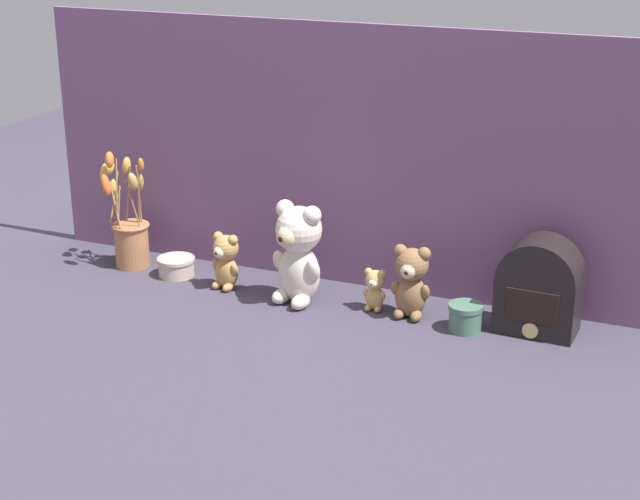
# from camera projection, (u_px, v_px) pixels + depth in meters

# --- Properties ---
(ground_plane) EXTENTS (4.00, 4.00, 0.00)m
(ground_plane) POSITION_uv_depth(u_px,v_px,m) (317.00, 304.00, 2.41)
(ground_plane) COLOR #3D3847
(backdrop_wall) EXTENTS (1.67, 0.02, 0.66)m
(backdrop_wall) POSITION_uv_depth(u_px,v_px,m) (343.00, 157.00, 2.44)
(backdrop_wall) COLOR #704C70
(backdrop_wall) RESTS_ON ground
(teddy_bear_large) EXTENTS (0.14, 0.13, 0.26)m
(teddy_bear_large) POSITION_uv_depth(u_px,v_px,m) (298.00, 251.00, 2.38)
(teddy_bear_large) COLOR beige
(teddy_bear_large) RESTS_ON ground
(teddy_bear_medium) EXTENTS (0.10, 0.09, 0.18)m
(teddy_bear_medium) POSITION_uv_depth(u_px,v_px,m) (411.00, 280.00, 2.31)
(teddy_bear_medium) COLOR olive
(teddy_bear_medium) RESTS_ON ground
(teddy_bear_small) EXTENTS (0.08, 0.07, 0.15)m
(teddy_bear_small) POSITION_uv_depth(u_px,v_px,m) (226.00, 260.00, 2.49)
(teddy_bear_small) COLOR tan
(teddy_bear_small) RESTS_ON ground
(teddy_bear_tiny) EXTENTS (0.06, 0.05, 0.11)m
(teddy_bear_tiny) POSITION_uv_depth(u_px,v_px,m) (375.00, 289.00, 2.36)
(teddy_bear_tiny) COLOR tan
(teddy_bear_tiny) RESTS_ON ground
(flower_vase) EXTENTS (0.15, 0.13, 0.32)m
(flower_vase) POSITION_uv_depth(u_px,v_px,m) (130.00, 233.00, 2.63)
(flower_vase) COLOR #AD7047
(flower_vase) RESTS_ON ground
(vintage_radio) EXTENTS (0.19, 0.13, 0.23)m
(vintage_radio) POSITION_uv_depth(u_px,v_px,m) (539.00, 288.00, 2.23)
(vintage_radio) COLOR black
(vintage_radio) RESTS_ON ground
(decorative_tin_tall) EXTENTS (0.08, 0.08, 0.07)m
(decorative_tin_tall) POSITION_uv_depth(u_px,v_px,m) (465.00, 317.00, 2.26)
(decorative_tin_tall) COLOR #47705B
(decorative_tin_tall) RESTS_ON ground
(decorative_tin_short) EXTENTS (0.10, 0.10, 0.05)m
(decorative_tin_short) POSITION_uv_depth(u_px,v_px,m) (176.00, 266.00, 2.58)
(decorative_tin_short) COLOR beige
(decorative_tin_short) RESTS_ON ground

